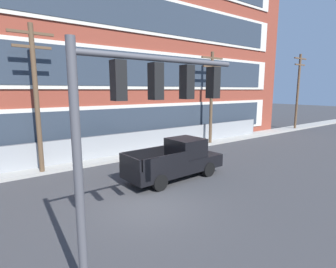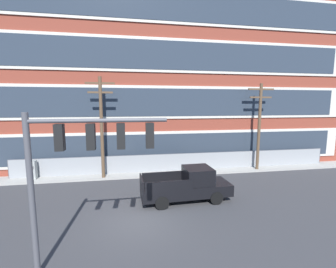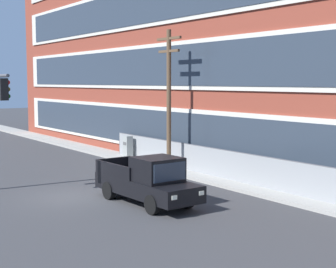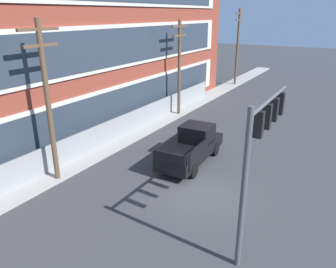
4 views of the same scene
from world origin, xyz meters
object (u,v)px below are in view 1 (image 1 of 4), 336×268
object	(u,v)px
pickup_truck_black	(177,160)
utility_pole_midblock	(211,94)
traffic_signal_mast	(142,108)
utility_pole_far_east	(298,89)
utility_pole_near_corner	(36,94)

from	to	relation	value
pickup_truck_black	utility_pole_midblock	size ratio (longest dim) A/B	0.73
pickup_truck_black	utility_pole_midblock	world-z (taller)	utility_pole_midblock
traffic_signal_mast	utility_pole_far_east	distance (m)	29.52
pickup_truck_black	utility_pole_near_corner	size ratio (longest dim) A/B	0.70
utility_pole_near_corner	utility_pole_midblock	xyz separation A→B (m)	(13.57, 0.16, -0.13)
traffic_signal_mast	utility_pole_far_east	xyz separation A→B (m)	(27.60, 10.47, 0.59)
traffic_signal_mast	pickup_truck_black	size ratio (longest dim) A/B	1.01
traffic_signal_mast	pickup_truck_black	xyz separation A→B (m)	(5.22, 5.18, -3.30)
utility_pole_midblock	pickup_truck_black	bearing A→B (deg)	-146.54
utility_pole_midblock	utility_pole_near_corner	bearing A→B (deg)	-179.35
traffic_signal_mast	utility_pole_near_corner	size ratio (longest dim) A/B	0.71
utility_pole_far_east	utility_pole_near_corner	bearing A→B (deg)	-179.48
pickup_truck_black	utility_pole_near_corner	world-z (taller)	utility_pole_near_corner
utility_pole_midblock	utility_pole_far_east	distance (m)	14.53
traffic_signal_mast	utility_pole_midblock	size ratio (longest dim) A/B	0.74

